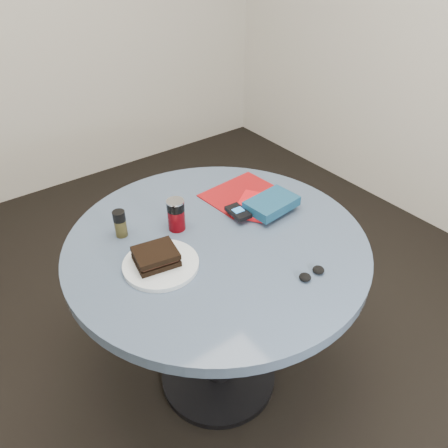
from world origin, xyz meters
TOP-DOWN VIEW (x-y plane):
  - ground at (0.00, 0.00)m, footprint 4.00×4.00m
  - table at (0.00, 0.00)m, footprint 1.00×1.00m
  - plate at (-0.21, -0.01)m, footprint 0.27×0.27m
  - sandwich at (-0.22, 0.00)m, footprint 0.14×0.13m
  - soda_can at (-0.07, 0.13)m, footprint 0.07×0.07m
  - pepper_grinder at (-0.24, 0.21)m, footprint 0.05×0.05m
  - magazine at (0.24, 0.17)m, footprint 0.29×0.23m
  - red_book at (0.22, 0.07)m, footprint 0.21×0.19m
  - novel at (0.25, 0.01)m, footprint 0.19×0.13m
  - mp3_player at (0.13, 0.05)m, footprint 0.06×0.10m
  - headphones at (0.12, -0.31)m, footprint 0.09×0.04m

SIDE VIEW (x-z plane):
  - ground at x=0.00m, z-range 0.00..0.00m
  - table at x=0.00m, z-range 0.21..0.96m
  - magazine at x=0.24m, z-range 0.75..0.75m
  - plate at x=-0.21m, z-range 0.75..0.76m
  - headphones at x=0.12m, z-range 0.75..0.77m
  - red_book at x=0.22m, z-range 0.75..0.77m
  - mp3_player at x=0.13m, z-range 0.77..0.79m
  - novel at x=0.25m, z-range 0.77..0.80m
  - sandwich at x=-0.22m, z-range 0.76..0.81m
  - pepper_grinder at x=-0.24m, z-range 0.75..0.85m
  - soda_can at x=-0.07m, z-range 0.75..0.86m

